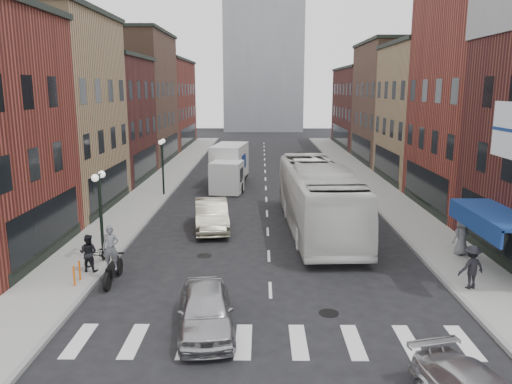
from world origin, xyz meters
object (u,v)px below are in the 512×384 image
(parked_bicycle, at_px, (98,255))
(ped_left_solo, at_px, (88,253))
(ped_right_c, at_px, (462,236))
(sedan_left_far, at_px, (211,215))
(ped_right_a, at_px, (471,267))
(motorcycle_rider, at_px, (112,257))
(box_truck, at_px, (229,167))
(transit_bus, at_px, (318,197))
(sedan_left_near, at_px, (205,310))
(streetlamp_near, at_px, (100,199))
(bike_rack, at_px, (77,273))
(streetlamp_far, at_px, (162,156))

(parked_bicycle, height_order, ped_left_solo, ped_left_solo)
(parked_bicycle, xyz_separation_m, ped_right_c, (16.32, 1.35, 0.47))
(sedan_left_far, distance_m, ped_right_a, 13.67)
(motorcycle_rider, bearing_deg, box_truck, 77.22)
(transit_bus, bearing_deg, box_truck, 112.41)
(sedan_left_near, bearing_deg, ped_right_a, 10.95)
(sedan_left_near, bearing_deg, streetlamp_near, 122.21)
(sedan_left_near, bearing_deg, transit_bus, 60.06)
(sedan_left_far, bearing_deg, streetlamp_near, -136.32)
(transit_bus, bearing_deg, sedan_left_far, 177.59)
(motorcycle_rider, distance_m, sedan_left_far, 8.38)
(ped_right_c, bearing_deg, transit_bus, -61.25)
(streetlamp_near, xyz_separation_m, ped_right_a, (15.05, -3.06, -1.91))
(box_truck, xyz_separation_m, parked_bicycle, (-4.60, -17.88, -1.06))
(ped_right_a, bearing_deg, bike_rack, -19.54)
(streetlamp_near, distance_m, ped_right_c, 16.36)
(streetlamp_far, xyz_separation_m, transit_bus, (10.11, -8.59, -1.08))
(motorcycle_rider, relative_size, sedan_left_near, 0.56)
(streetlamp_far, relative_size, transit_bus, 0.31)
(transit_bus, bearing_deg, streetlamp_far, 137.00)
(streetlamp_near, distance_m, streetlamp_far, 14.00)
(transit_bus, relative_size, ped_left_solo, 8.29)
(streetlamp_near, relative_size, ped_left_solo, 2.59)
(bike_rack, height_order, parked_bicycle, parked_bicycle)
(streetlamp_far, bearing_deg, ped_right_c, -38.98)
(sedan_left_far, xyz_separation_m, ped_left_solo, (-4.47, -6.79, 0.12))
(ped_right_a, bearing_deg, parked_bicycle, -27.86)
(sedan_left_far, distance_m, parked_bicycle, 7.34)
(sedan_left_near, height_order, parked_bicycle, sedan_left_near)
(ped_left_solo, height_order, ped_right_a, ped_right_a)
(bike_rack, distance_m, motorcycle_rider, 1.46)
(streetlamp_near, height_order, box_truck, streetlamp_near)
(streetlamp_far, distance_m, motorcycle_rider, 16.49)
(streetlamp_near, height_order, streetlamp_far, same)
(streetlamp_far, xyz_separation_m, ped_left_solo, (-0.17, -15.40, -1.97))
(sedan_left_far, xyz_separation_m, parked_bicycle, (-4.41, -5.86, -0.27))
(box_truck, height_order, parked_bicycle, box_truck)
(transit_bus, xyz_separation_m, parked_bicycle, (-10.21, -5.89, -1.28))
(transit_bus, height_order, ped_left_solo, transit_bus)
(streetlamp_far, distance_m, ped_left_solo, 15.53)
(motorcycle_rider, height_order, sedan_left_far, motorcycle_rider)
(streetlamp_near, distance_m, ped_right_a, 15.48)
(streetlamp_far, height_order, motorcycle_rider, streetlamp_far)
(streetlamp_far, bearing_deg, transit_bus, -40.36)
(transit_bus, xyz_separation_m, sedan_left_near, (-4.85, -11.74, -1.10))
(parked_bicycle, bearing_deg, ped_right_a, 12.07)
(sedan_left_far, bearing_deg, ped_left_solo, -131.07)
(parked_bicycle, bearing_deg, streetlamp_near, 99.92)
(motorcycle_rider, relative_size, parked_bicycle, 1.56)
(parked_bicycle, relative_size, ped_right_a, 0.90)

